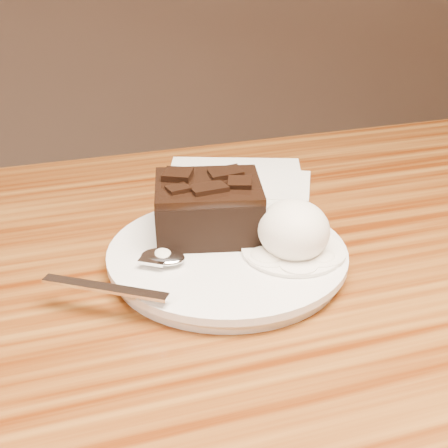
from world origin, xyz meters
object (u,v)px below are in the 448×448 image
object	(u,v)px
brownie	(208,211)
napkin	(234,182)
ice_cream_scoop	(294,230)
plate	(227,258)
spoon	(163,259)

from	to	relation	value
brownie	napkin	size ratio (longest dim) A/B	0.59
ice_cream_scoop	napkin	world-z (taller)	ice_cream_scoop
napkin	plate	bearing A→B (deg)	-110.74
plate	napkin	xyz separation A→B (m)	(0.07, 0.18, -0.01)
napkin	spoon	bearing A→B (deg)	-124.86
spoon	napkin	world-z (taller)	spoon
plate	brownie	world-z (taller)	brownie
brownie	ice_cream_scoop	xyz separation A→B (m)	(0.06, -0.06, 0.00)
plate	spoon	distance (m)	0.06
plate	brownie	xyz separation A→B (m)	(-0.01, 0.04, 0.03)
ice_cream_scoop	spoon	distance (m)	0.12
brownie	napkin	distance (m)	0.17
plate	spoon	bearing A→B (deg)	-174.45
spoon	napkin	xyz separation A→B (m)	(0.13, 0.19, -0.02)
napkin	brownie	bearing A→B (deg)	-117.75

